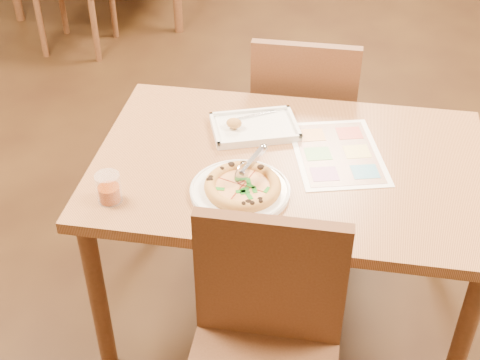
% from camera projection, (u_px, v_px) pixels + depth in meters
% --- Properties ---
extents(dining_table, '(1.30, 0.85, 0.72)m').
position_uv_depth(dining_table, '(289.00, 182.00, 2.27)').
color(dining_table, '#A66D42').
rests_on(dining_table, ground).
extents(chair_near, '(0.42, 0.42, 0.47)m').
position_uv_depth(chair_near, '(265.00, 333.00, 1.84)').
color(chair_near, brown).
rests_on(chair_near, ground).
extents(chair_far, '(0.42, 0.42, 0.47)m').
position_uv_depth(chair_far, '(304.00, 108.00, 2.78)').
color(chair_far, brown).
rests_on(chair_far, ground).
extents(plate, '(0.35, 0.35, 0.02)m').
position_uv_depth(plate, '(240.00, 191.00, 2.08)').
color(plate, white).
rests_on(plate, dining_table).
extents(pizza, '(0.24, 0.24, 0.04)m').
position_uv_depth(pizza, '(243.00, 186.00, 2.06)').
color(pizza, gold).
rests_on(pizza, plate).
extents(pizza_cutter, '(0.08, 0.13, 0.09)m').
position_uv_depth(pizza_cutter, '(250.00, 164.00, 2.06)').
color(pizza_cutter, silver).
rests_on(pizza_cutter, pizza).
extents(appetizer_tray, '(0.35, 0.29, 0.06)m').
position_uv_depth(appetizer_tray, '(253.00, 128.00, 2.36)').
color(appetizer_tray, white).
rests_on(appetizer_tray, dining_table).
extents(glass_tumbler, '(0.08, 0.08, 0.10)m').
position_uv_depth(glass_tumbler, '(109.00, 189.00, 2.03)').
color(glass_tumbler, '#8E350A').
rests_on(glass_tumbler, dining_table).
extents(menu, '(0.38, 0.46, 0.00)m').
position_uv_depth(menu, '(337.00, 153.00, 2.25)').
color(menu, white).
rests_on(menu, dining_table).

